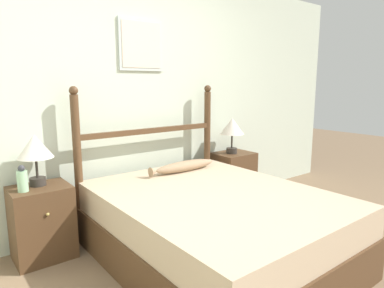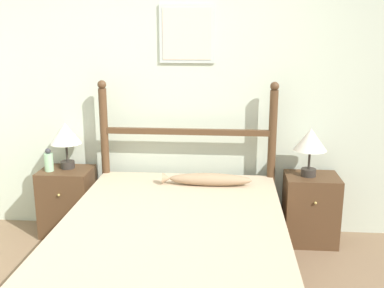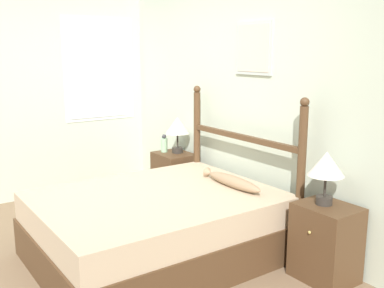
{
  "view_description": "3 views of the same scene",
  "coord_description": "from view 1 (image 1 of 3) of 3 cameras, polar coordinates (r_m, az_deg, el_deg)",
  "views": [
    {
      "loc": [
        -1.59,
        -1.34,
        1.43
      ],
      "look_at": [
        0.22,
        0.99,
        0.9
      ],
      "focal_mm": 32.0,
      "sensor_mm": 36.0,
      "label": 1
    },
    {
      "loc": [
        0.51,
        -2.25,
        1.81
      ],
      "look_at": [
        0.23,
        1.05,
        0.98
      ],
      "focal_mm": 42.0,
      "sensor_mm": 36.0,
      "label": 2
    },
    {
      "loc": [
        3.31,
        -1.24,
        1.77
      ],
      "look_at": [
        0.12,
        1.0,
        0.95
      ],
      "focal_mm": 42.0,
      "sensor_mm": 36.0,
      "label": 3
    }
  ],
  "objects": [
    {
      "name": "wall_back",
      "position": [
        3.47,
        -10.57,
        7.55
      ],
      "size": [
        6.4,
        0.08,
        2.55
      ],
      "color": "beige",
      "rests_on": "ground_plane"
    },
    {
      "name": "bed",
      "position": [
        2.85,
        3.65,
        -13.56
      ],
      "size": [
        1.55,
        1.99,
        0.57
      ],
      "color": "#4C331E",
      "rests_on": "ground_plane"
    },
    {
      "name": "headboard",
      "position": [
        3.45,
        -6.87,
        -1.05
      ],
      "size": [
        1.56,
        0.08,
        1.4
      ],
      "color": "#4C331E",
      "rests_on": "ground_plane"
    },
    {
      "name": "nightstand_left",
      "position": [
        3.11,
        -23.7,
        -11.89
      ],
      "size": [
        0.45,
        0.39,
        0.61
      ],
      "color": "#4C331E",
      "rests_on": "ground_plane"
    },
    {
      "name": "nightstand_right",
      "position": [
        4.16,
        6.87,
        -5.57
      ],
      "size": [
        0.45,
        0.39,
        0.61
      ],
      "color": "#4C331E",
      "rests_on": "ground_plane"
    },
    {
      "name": "table_lamp_left",
      "position": [
        3.0,
        -24.69,
        -0.73
      ],
      "size": [
        0.28,
        0.28,
        0.42
      ],
      "color": "#2D2823",
      "rests_on": "nightstand_left"
    },
    {
      "name": "table_lamp_right",
      "position": [
        4.01,
        6.7,
        2.69
      ],
      "size": [
        0.28,
        0.28,
        0.42
      ],
      "color": "#2D2823",
      "rests_on": "nightstand_right"
    },
    {
      "name": "bottle",
      "position": [
        2.92,
        -26.42,
        -5.37
      ],
      "size": [
        0.08,
        0.08,
        0.21
      ],
      "color": "#99C699",
      "rests_on": "nightstand_left"
    },
    {
      "name": "fish_pillow",
      "position": [
        3.36,
        -1.4,
        -3.74
      ],
      "size": [
        0.74,
        0.12,
        0.1
      ],
      "color": "#997A5B",
      "rests_on": "bed"
    }
  ]
}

